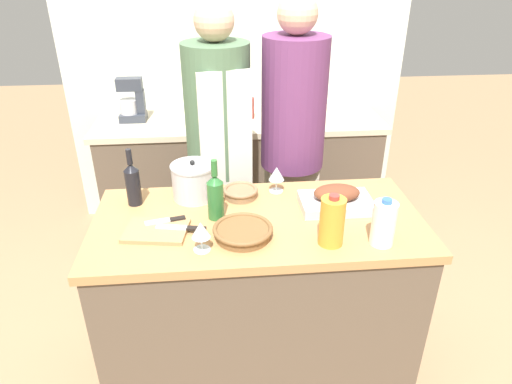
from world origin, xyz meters
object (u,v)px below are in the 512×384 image
object	(u,v)px
knife_paring	(167,220)
person_cook_aproned	(219,149)
person_cook_guest	(292,143)
wine_bottle_green	(215,196)
juice_jug	(332,221)
milk_jug	(384,223)
mixing_bowl	(241,192)
wine_glass_left	(201,231)
wine_bottle_dark	(133,183)
knife_chef	(183,228)
stock_pot	(194,181)
wine_glass_right	(277,174)
condiment_bottle_tall	(231,109)
cutting_board	(156,231)
condiment_bottle_short	(249,108)
roasting_pan	(336,199)
wicker_basket	(243,231)
stand_mixer	(132,103)

from	to	relation	value
knife_paring	person_cook_aproned	distance (m)	0.72
person_cook_guest	wine_bottle_green	bearing A→B (deg)	-128.01
juice_jug	milk_jug	size ratio (longest dim) A/B	1.08
mixing_bowl	wine_glass_left	size ratio (longest dim) A/B	1.30
wine_bottle_dark	knife_paring	world-z (taller)	wine_bottle_dark
juice_jug	knife_chef	size ratio (longest dim) A/B	1.03
stock_pot	wine_glass_right	distance (m)	0.40
condiment_bottle_tall	knife_chef	bearing A→B (deg)	-100.83
juice_jug	cutting_board	bearing A→B (deg)	168.76
wine_glass_right	condiment_bottle_short	distance (m)	1.15
condiment_bottle_tall	person_cook_guest	world-z (taller)	person_cook_guest
knife_chef	wine_glass_right	bearing A→B (deg)	36.79
mixing_bowl	wine_bottle_green	xyz separation A→B (m)	(-0.12, -0.18, 0.08)
wine_bottle_dark	wine_glass_left	bearing A→B (deg)	-52.16
juice_jug	wine_bottle_green	xyz separation A→B (m)	(-0.46, 0.24, 0.01)
cutting_board	mixing_bowl	size ratio (longest dim) A/B	1.69
cutting_board	knife_paring	bearing A→B (deg)	58.53
juice_jug	condiment_bottle_tall	world-z (taller)	juice_jug
person_cook_aproned	mixing_bowl	bearing A→B (deg)	-91.63
juice_jug	milk_jug	xyz separation A→B (m)	(0.20, -0.02, -0.01)
juice_jug	milk_jug	distance (m)	0.21
juice_jug	knife_paring	bearing A→B (deg)	162.94
stock_pot	mixing_bowl	distance (m)	0.23
wine_glass_right	condiment_bottle_tall	size ratio (longest dim) A/B	0.60
mixing_bowl	condiment_bottle_tall	world-z (taller)	condiment_bottle_tall
roasting_pan	condiment_bottle_tall	size ratio (longest dim) A/B	1.50
wine_bottle_green	condiment_bottle_short	world-z (taller)	wine_bottle_green
milk_jug	knife_paring	world-z (taller)	milk_jug
condiment_bottle_tall	mixing_bowl	bearing A→B (deg)	-90.04
wicker_basket	knife_chef	xyz separation A→B (m)	(-0.25, 0.06, -0.01)
juice_jug	knife_paring	xyz separation A→B (m)	(-0.67, 0.21, -0.08)
person_cook_guest	cutting_board	bearing A→B (deg)	-136.47
wine_bottle_green	stand_mixer	world-z (taller)	stand_mixer
wicker_basket	knife_chef	bearing A→B (deg)	166.39
roasting_pan	stand_mixer	size ratio (longest dim) A/B	1.09
mixing_bowl	wine_bottle_dark	size ratio (longest dim) A/B	0.61
stand_mixer	stock_pot	bearing A→B (deg)	-69.06
roasting_pan	stock_pot	size ratio (longest dim) A/B	1.57
roasting_pan	knife_paring	distance (m)	0.77
wicker_basket	stock_pot	bearing A→B (deg)	119.59
stock_pot	milk_jug	xyz separation A→B (m)	(0.76, -0.47, 0.01)
knife_chef	knife_paring	xyz separation A→B (m)	(-0.07, 0.07, 0.00)
wine_bottle_green	stand_mixer	distance (m)	1.50
stand_mixer	person_cook_aproned	size ratio (longest dim) A/B	0.17
knife_paring	condiment_bottle_tall	bearing A→B (deg)	75.61
wicker_basket	mixing_bowl	distance (m)	0.35
person_cook_aproned	cutting_board	bearing A→B (deg)	-123.94
milk_jug	stock_pot	bearing A→B (deg)	148.69
juice_jug	stand_mixer	size ratio (longest dim) A/B	0.74
wicker_basket	wine_glass_left	world-z (taller)	wine_glass_left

